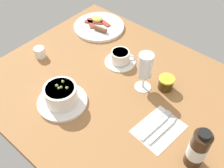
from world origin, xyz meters
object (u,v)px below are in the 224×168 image
at_px(porridge_bowl, 61,96).
at_px(sauce_bottle_brown, 198,149).
at_px(wine_glass, 145,67).
at_px(breakfast_plate, 99,26).
at_px(jam_jar, 166,83).
at_px(coffee_cup, 120,58).
at_px(creamer_jug, 39,52).
at_px(cutlery_setting, 160,128).

relative_size(porridge_bowl, sauce_bottle_brown, 1.15).
bearing_deg(wine_glass, breakfast_plate, 155.33).
xyz_separation_m(wine_glass, jam_jar, (0.07, 0.05, -0.08)).
xyz_separation_m(coffee_cup, creamer_jug, (-0.30, -0.20, -0.00)).
distance_m(porridge_bowl, creamer_jug, 0.30).
relative_size(cutlery_setting, jam_jar, 2.95).
relative_size(porridge_bowl, creamer_jug, 3.33).
height_order(porridge_bowl, coffee_cup, porridge_bowl).
xyz_separation_m(creamer_jug, breakfast_plate, (0.05, 0.34, -0.01)).
bearing_deg(wine_glass, porridge_bowl, -124.62).
xyz_separation_m(cutlery_setting, wine_glass, (-0.16, 0.12, 0.11)).
xyz_separation_m(jam_jar, breakfast_plate, (-0.49, 0.14, -0.02)).
distance_m(creamer_jug, sauce_bottle_brown, 0.77).
bearing_deg(coffee_cup, creamer_jug, -145.66).
distance_m(creamer_jug, breakfast_plate, 0.34).
relative_size(cutlery_setting, wine_glass, 1.09).
height_order(cutlery_setting, creamer_jug, creamer_jug).
bearing_deg(cutlery_setting, breakfast_plate, 151.55).
bearing_deg(jam_jar, creamer_jug, -159.25).
bearing_deg(jam_jar, breakfast_plate, 164.25).
xyz_separation_m(porridge_bowl, breakfast_plate, (-0.23, 0.46, -0.03)).
distance_m(creamer_jug, wine_glass, 0.49).
bearing_deg(breakfast_plate, jam_jar, -15.75).
height_order(jam_jar, breakfast_plate, jam_jar).
distance_m(jam_jar, sauce_bottle_brown, 0.32).
bearing_deg(breakfast_plate, porridge_bowl, -63.06).
xyz_separation_m(wine_glass, sauce_bottle_brown, (0.31, -0.16, -0.03)).
relative_size(wine_glass, sauce_bottle_brown, 1.02).
xyz_separation_m(porridge_bowl, wine_glass, (0.18, 0.27, 0.07)).
height_order(cutlery_setting, sauce_bottle_brown, sauce_bottle_brown).
bearing_deg(wine_glass, coffee_cup, 161.03).
distance_m(coffee_cup, breakfast_plate, 0.29).
bearing_deg(porridge_bowl, wine_glass, 55.38).
bearing_deg(sauce_bottle_brown, wine_glass, 152.56).
bearing_deg(porridge_bowl, breakfast_plate, 116.94).
relative_size(porridge_bowl, wine_glass, 1.13).
relative_size(porridge_bowl, cutlery_setting, 1.04).
relative_size(jam_jar, sauce_bottle_brown, 0.37).
relative_size(cutlery_setting, breakfast_plate, 0.71).
bearing_deg(coffee_cup, jam_jar, -0.60).
bearing_deg(coffee_cup, porridge_bowl, -93.62).
relative_size(coffee_cup, jam_jar, 2.22).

